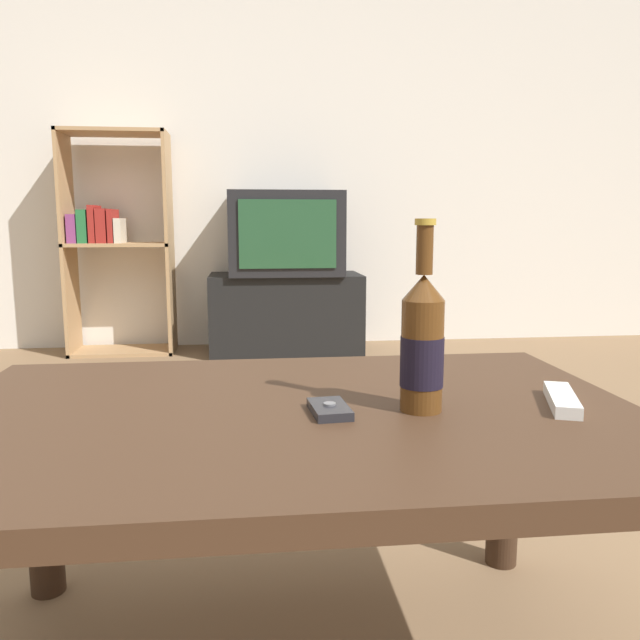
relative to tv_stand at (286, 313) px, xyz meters
name	(u,v)px	position (x,y,z in m)	size (l,w,h in m)	color
back_wall	(257,136)	(-0.15, 0.30, 1.07)	(8.00, 0.05, 2.60)	silver
coffee_table	(292,449)	(-0.15, -2.73, 0.18)	(1.12, 0.74, 0.48)	#422B1C
tv_stand	(286,313)	(0.00, 0.00, 0.00)	(0.89, 0.44, 0.47)	black
television	(285,233)	(0.00, 0.00, 0.47)	(0.65, 0.52, 0.48)	black
bookshelf	(113,240)	(-1.00, 0.08, 0.44)	(0.60, 0.30, 1.29)	tan
beer_bottle	(422,344)	(0.05, -2.76, 0.35)	(0.07, 0.07, 0.30)	#563314
cell_phone	(330,409)	(-0.09, -2.76, 0.25)	(0.06, 0.10, 0.02)	#232328
remote_control	(562,400)	(0.29, -2.76, 0.26)	(0.09, 0.16, 0.02)	white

